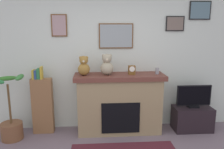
% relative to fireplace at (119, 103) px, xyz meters
% --- Properties ---
extents(back_wall, '(5.20, 0.15, 2.60)m').
position_rel_fireplace_xyz_m(back_wall, '(-0.16, 0.31, 0.75)').
color(back_wall, silver).
rests_on(back_wall, ground_plane).
extents(fireplace, '(1.63, 0.56, 1.10)m').
position_rel_fireplace_xyz_m(fireplace, '(0.00, 0.00, 0.00)').
color(fireplace, '#99805B').
rests_on(fireplace, ground_plane).
extents(bookshelf, '(0.37, 0.16, 1.25)m').
position_rel_fireplace_xyz_m(bookshelf, '(-1.41, 0.05, -0.00)').
color(bookshelf, brown).
rests_on(bookshelf, ground_plane).
extents(potted_plant, '(0.54, 0.57, 1.15)m').
position_rel_fireplace_xyz_m(potted_plant, '(-1.91, -0.18, -0.24)').
color(potted_plant, brown).
rests_on(potted_plant, ground_plane).
extents(tv_stand, '(0.71, 0.40, 0.45)m').
position_rel_fireplace_xyz_m(tv_stand, '(1.39, -0.05, -0.33)').
color(tv_stand, black).
rests_on(tv_stand, ground_plane).
extents(television, '(0.65, 0.14, 0.43)m').
position_rel_fireplace_xyz_m(television, '(1.39, -0.05, 0.11)').
color(television, black).
rests_on(television, tv_stand).
extents(candle_jar, '(0.07, 0.07, 0.11)m').
position_rel_fireplace_xyz_m(candle_jar, '(0.68, -0.02, 0.60)').
color(candle_jar, gray).
rests_on(candle_jar, fireplace).
extents(mantel_clock, '(0.12, 0.09, 0.16)m').
position_rel_fireplace_xyz_m(mantel_clock, '(0.22, -0.02, 0.62)').
color(mantel_clock, brown).
rests_on(mantel_clock, fireplace).
extents(teddy_bear_brown, '(0.21, 0.21, 0.34)m').
position_rel_fireplace_xyz_m(teddy_bear_brown, '(-0.64, -0.02, 0.70)').
color(teddy_bear_brown, olive).
rests_on(teddy_bear_brown, fireplace).
extents(teddy_bear_tan, '(0.24, 0.24, 0.38)m').
position_rel_fireplace_xyz_m(teddy_bear_tan, '(-0.23, -0.02, 0.71)').
color(teddy_bear_tan, tan).
rests_on(teddy_bear_tan, fireplace).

